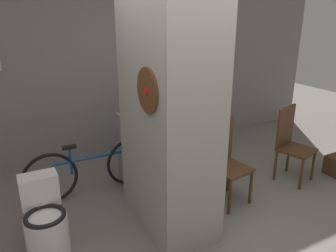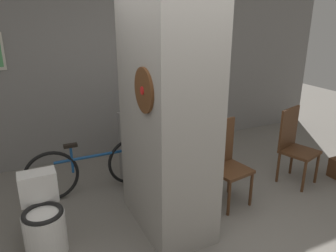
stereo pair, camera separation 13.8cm
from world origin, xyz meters
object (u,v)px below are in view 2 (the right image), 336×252
at_px(toilet, 43,220).
at_px(bicycle, 94,167).
at_px(chair_by_doorway, 294,143).
at_px(bottle_tall, 155,103).
at_px(chair_near_pillar, 226,160).

height_order(toilet, bicycle, toilet).
bearing_deg(chair_by_doorway, bottle_tall, 132.61).
height_order(chair_near_pillar, bottle_tall, bottle_tall).
xyz_separation_m(toilet, chair_by_doorway, (3.17, 0.01, 0.23)).
xyz_separation_m(bicycle, bottle_tall, (0.89, 0.10, 0.71)).
height_order(toilet, chair_near_pillar, chair_near_pillar).
relative_size(chair_near_pillar, bicycle, 0.61).
height_order(chair_near_pillar, chair_by_doorway, same).
distance_m(chair_by_doorway, bottle_tall, 1.92).
distance_m(toilet, chair_by_doorway, 3.18).
xyz_separation_m(toilet, bottle_tall, (1.57, 0.95, 0.74)).
distance_m(bicycle, bottle_tall, 1.14).
xyz_separation_m(chair_near_pillar, bicycle, (-1.37, 0.87, -0.20)).
xyz_separation_m(toilet, bicycle, (0.68, 0.85, 0.03)).
height_order(chair_near_pillar, bicycle, chair_near_pillar).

